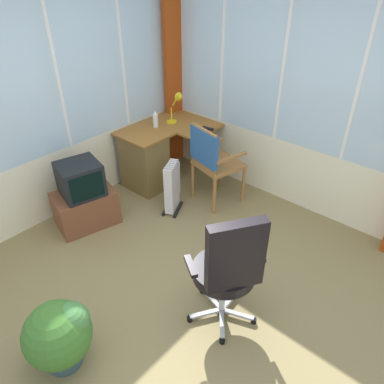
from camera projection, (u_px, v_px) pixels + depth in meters
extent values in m
cube|color=olive|center=(177.00, 312.00, 3.18)|extent=(5.22, 5.01, 0.06)
cube|color=#ECE6C4|center=(43.00, 189.00, 4.08)|extent=(4.22, 0.06, 0.76)
cube|color=silver|center=(13.00, 75.00, 3.39)|extent=(4.14, 0.06, 1.74)
cube|color=white|center=(54.00, 66.00, 3.65)|extent=(0.04, 0.07, 1.74)
cube|color=white|center=(120.00, 51.00, 4.18)|extent=(0.04, 0.07, 1.74)
cube|color=#ECE6C4|center=(301.00, 176.00, 4.30)|extent=(0.06, 4.01, 0.76)
cube|color=silver|center=(322.00, 67.00, 3.61)|extent=(0.06, 3.93, 1.74)
cube|color=white|center=(363.00, 75.00, 3.39)|extent=(0.07, 0.04, 1.74)
cube|color=white|center=(286.00, 61.00, 3.83)|extent=(0.07, 0.04, 1.74)
cube|color=white|center=(224.00, 49.00, 4.28)|extent=(0.07, 0.04, 1.74)
cube|color=#A53F12|center=(174.00, 70.00, 4.77)|extent=(0.28, 0.11, 2.59)
cube|color=#976128|center=(161.00, 126.00, 4.65)|extent=(1.14, 0.60, 0.02)
cube|color=#976128|center=(201.00, 129.00, 4.58)|extent=(0.60, 0.28, 0.02)
cube|color=brown|center=(143.00, 162.00, 4.64)|extent=(0.40, 0.56, 0.71)
cylinder|color=#4C4C51|center=(193.00, 165.00, 4.57)|extent=(0.04, 0.04, 0.72)
cylinder|color=#4C4C51|center=(119.00, 161.00, 4.67)|extent=(0.04, 0.04, 0.72)
cylinder|color=yellow|center=(172.00, 122.00, 4.73)|extent=(0.13, 0.13, 0.02)
cylinder|color=yellow|center=(171.00, 114.00, 4.67)|extent=(0.02, 0.02, 0.18)
cylinder|color=yellow|center=(175.00, 100.00, 4.59)|extent=(0.03, 0.10, 0.16)
cone|color=yellow|center=(180.00, 97.00, 4.58)|extent=(0.13, 0.13, 0.12)
cube|color=black|center=(208.00, 128.00, 4.54)|extent=(0.07, 0.15, 0.02)
cylinder|color=silver|center=(156.00, 121.00, 4.57)|extent=(0.06, 0.06, 0.16)
cone|color=white|center=(155.00, 112.00, 4.51)|extent=(0.06, 0.06, 0.06)
cylinder|color=#9D6A36|center=(243.00, 185.00, 4.42)|extent=(0.04, 0.04, 0.47)
cylinder|color=#9D6A36|center=(221.00, 170.00, 4.72)|extent=(0.04, 0.04, 0.47)
cylinder|color=#9D6A36|center=(214.00, 196.00, 4.21)|extent=(0.04, 0.04, 0.47)
cylinder|color=#9D6A36|center=(193.00, 180.00, 4.51)|extent=(0.04, 0.04, 0.47)
cube|color=#9D6A36|center=(219.00, 164.00, 4.32)|extent=(0.58, 0.58, 0.04)
cube|color=#9D6A36|center=(204.00, 149.00, 4.08)|extent=(0.14, 0.43, 0.48)
cube|color=#2A5892|center=(204.00, 147.00, 4.06)|extent=(0.17, 0.46, 0.40)
cube|color=#9D6A36|center=(231.00, 158.00, 4.07)|extent=(0.43, 0.15, 0.03)
cube|color=#9D6A36|center=(208.00, 143.00, 4.38)|extent=(0.43, 0.15, 0.03)
cube|color=#B7B7BF|center=(206.00, 313.00, 3.08)|extent=(0.25, 0.18, 0.02)
cylinder|color=black|center=(190.00, 319.00, 3.06)|extent=(0.05, 0.05, 0.05)
cube|color=#B7B7BF|center=(222.00, 323.00, 3.00)|extent=(0.24, 0.21, 0.02)
cylinder|color=black|center=(222.00, 340.00, 2.89)|extent=(0.05, 0.05, 0.05)
cube|color=#B7B7BF|center=(237.00, 314.00, 3.07)|extent=(0.14, 0.27, 0.02)
cylinder|color=black|center=(254.00, 321.00, 3.05)|extent=(0.05, 0.05, 0.05)
cube|color=#B7B7BF|center=(230.00, 299.00, 3.21)|extent=(0.28, 0.05, 0.02)
cylinder|color=black|center=(239.00, 291.00, 3.31)|extent=(0.05, 0.05, 0.05)
cube|color=#B7B7BF|center=(212.00, 299.00, 3.21)|extent=(0.11, 0.28, 0.02)
cylinder|color=black|center=(202.00, 290.00, 3.32)|extent=(0.05, 0.05, 0.05)
cylinder|color=#B7B7BF|center=(223.00, 292.00, 2.99)|extent=(0.05, 0.05, 0.40)
cylinder|color=black|center=(224.00, 271.00, 2.86)|extent=(0.50, 0.50, 0.09)
cube|color=black|center=(236.00, 256.00, 2.53)|extent=(0.41, 0.31, 0.57)
cube|color=black|center=(257.00, 252.00, 2.85)|extent=(0.16, 0.21, 0.04)
cube|color=black|center=(191.00, 266.00, 2.73)|extent=(0.16, 0.21, 0.04)
cube|color=brown|center=(86.00, 208.00, 4.08)|extent=(0.73, 0.58, 0.40)
cube|color=black|center=(80.00, 179.00, 3.87)|extent=(0.51, 0.49, 0.36)
cube|color=black|center=(87.00, 187.00, 3.73)|extent=(0.34, 0.09, 0.28)
cube|color=silver|center=(168.00, 193.00, 4.11)|extent=(0.06, 0.10, 0.59)
cube|color=silver|center=(169.00, 191.00, 4.14)|extent=(0.06, 0.10, 0.59)
cube|color=silver|center=(171.00, 189.00, 4.18)|extent=(0.06, 0.10, 0.59)
cube|color=silver|center=(172.00, 187.00, 4.21)|extent=(0.06, 0.10, 0.59)
cube|color=silver|center=(173.00, 185.00, 4.25)|extent=(0.06, 0.10, 0.59)
cube|color=silver|center=(174.00, 183.00, 4.28)|extent=(0.06, 0.10, 0.59)
cube|color=silver|center=(175.00, 181.00, 4.31)|extent=(0.06, 0.10, 0.59)
cube|color=black|center=(178.00, 210.00, 4.37)|extent=(0.29, 0.17, 0.03)
cube|color=black|center=(167.00, 208.00, 4.40)|extent=(0.29, 0.17, 0.03)
cube|color=silver|center=(176.00, 177.00, 4.33)|extent=(0.08, 0.10, 0.41)
cylinder|color=#354D56|center=(64.00, 355.00, 2.73)|extent=(0.26, 0.26, 0.14)
sphere|color=#396D28|center=(58.00, 335.00, 2.60)|extent=(0.49, 0.49, 0.49)
sphere|color=#427C3F|center=(71.00, 321.00, 2.58)|extent=(0.27, 0.27, 0.27)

